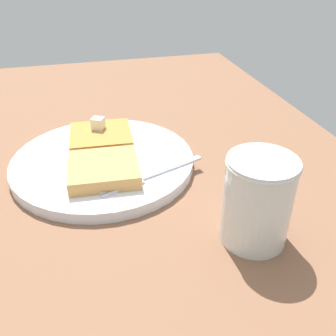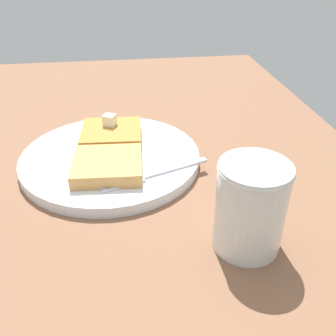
{
  "view_description": "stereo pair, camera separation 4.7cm",
  "coord_description": "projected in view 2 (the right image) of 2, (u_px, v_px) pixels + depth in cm",
  "views": [
    {
      "loc": [
        52.78,
        8.14,
        31.53
      ],
      "look_at": [
        14.33,
        18.16,
        6.63
      ],
      "focal_mm": 40.0,
      "sensor_mm": 36.0,
      "label": 1
    },
    {
      "loc": [
        53.69,
        12.73,
        31.53
      ],
      "look_at": [
        14.33,
        18.16,
        6.63
      ],
      "focal_mm": 40.0,
      "sensor_mm": 36.0,
      "label": 2
    }
  ],
  "objects": [
    {
      "name": "toast_slice_middle",
      "position": [
        108.0,
        166.0,
        0.51
      ],
      "size": [
        9.42,
        9.82,
        1.9
      ],
      "primitive_type": "cube",
      "rotation": [
        0.0,
        0.0,
        -0.06
      ],
      "color": "tan",
      "rests_on": "plate"
    },
    {
      "name": "syrup_jar",
      "position": [
        250.0,
        211.0,
        0.39
      ],
      "size": [
        7.65,
        7.65,
        10.24
      ],
      "color": "#441D0E",
      "rests_on": "table_surface"
    },
    {
      "name": "plate",
      "position": [
        111.0,
        157.0,
        0.56
      ],
      "size": [
        26.56,
        26.56,
        1.58
      ],
      "color": "white",
      "rests_on": "table_surface"
    },
    {
      "name": "fork",
      "position": [
        149.0,
        175.0,
        0.51
      ],
      "size": [
        6.74,
        15.55,
        0.36
      ],
      "color": "silver",
      "rests_on": "plate"
    },
    {
      "name": "toast_slice_left",
      "position": [
        112.0,
        133.0,
        0.59
      ],
      "size": [
        9.42,
        9.82,
        1.9
      ],
      "primitive_type": "cube",
      "rotation": [
        0.0,
        0.0,
        -0.06
      ],
      "color": "#B87F38",
      "rests_on": "plate"
    },
    {
      "name": "table_surface",
      "position": [
        43.0,
        159.0,
        0.6
      ],
      "size": [
        100.51,
        100.51,
        2.13
      ],
      "primitive_type": "cube",
      "color": "brown",
      "rests_on": "ground"
    },
    {
      "name": "butter_pat_primary",
      "position": [
        110.0,
        120.0,
        0.59
      ],
      "size": [
        2.27,
        2.34,
        1.79
      ],
      "primitive_type": "cube",
      "rotation": [
        0.0,
        0.0,
        1.08
      ],
      "color": "#F5EEC9",
      "rests_on": "toast_slice_left"
    }
  ]
}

